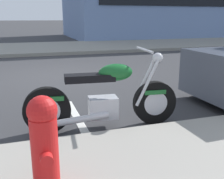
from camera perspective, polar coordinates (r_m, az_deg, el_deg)
ground_plane at (r=7.40m, az=-12.08°, el=2.70°), size 260.00×260.00×0.00m
parking_stall_stripe at (r=4.12m, az=-6.80°, el=-6.92°), size 0.12×2.20×0.01m
parked_motorcycle at (r=3.79m, az=-1.56°, el=-1.97°), size 2.18×0.62×1.12m
fire_hydrant at (r=2.27m, az=-14.07°, el=-10.65°), size 0.24×0.36×0.82m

